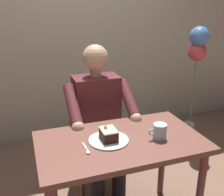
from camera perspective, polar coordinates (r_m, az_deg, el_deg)
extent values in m
cube|color=beige|center=(3.09, -9.76, 18.78)|extent=(6.40, 0.12, 3.00)
cube|color=brown|center=(1.71, 1.88, -9.48)|extent=(1.05, 0.61, 0.04)
cylinder|color=brown|center=(1.94, 18.37, -19.31)|extent=(0.05, 0.05, 0.71)
cylinder|color=brown|center=(2.26, 10.83, -12.37)|extent=(0.05, 0.05, 0.71)
cylinder|color=brown|center=(2.02, -13.95, -16.97)|extent=(0.05, 0.05, 0.71)
cube|color=brown|center=(2.32, -3.37, -9.08)|extent=(0.42, 0.42, 0.04)
cube|color=brown|center=(2.38, -4.77, -1.80)|extent=(0.38, 0.04, 0.45)
cylinder|color=brown|center=(2.34, 2.40, -14.94)|extent=(0.04, 0.04, 0.42)
cylinder|color=brown|center=(2.25, -6.51, -16.61)|extent=(0.04, 0.04, 0.42)
cylinder|color=brown|center=(2.62, -0.56, -10.70)|extent=(0.04, 0.04, 0.42)
cylinder|color=brown|center=(2.55, -8.41, -11.97)|extent=(0.04, 0.04, 0.42)
cube|color=maroon|center=(2.18, -3.39, -2.43)|extent=(0.36, 0.22, 0.56)
sphere|color=#D6A882|center=(2.05, -3.63, 8.72)|extent=(0.20, 0.20, 0.20)
cylinder|color=#D6A882|center=(2.08, -3.56, 5.47)|extent=(0.09, 0.09, 0.06)
cylinder|color=maroon|center=(2.08, 3.47, 0.08)|extent=(0.08, 0.33, 0.26)
sphere|color=#D6A882|center=(1.98, 5.19, -4.44)|extent=(0.09, 0.09, 0.09)
cylinder|color=maroon|center=(1.96, -8.50, -1.38)|extent=(0.08, 0.33, 0.26)
sphere|color=#D6A882|center=(1.86, -7.35, -6.29)|extent=(0.09, 0.09, 0.09)
cylinder|color=#282833|center=(2.23, -0.09, -10.37)|extent=(0.13, 0.38, 0.14)
cylinder|color=#282833|center=(2.19, -4.64, -11.13)|extent=(0.13, 0.38, 0.14)
cylinder|color=#282833|center=(2.21, 1.53, -17.57)|extent=(0.11, 0.11, 0.40)
cylinder|color=#282833|center=(2.17, -3.16, -18.51)|extent=(0.11, 0.11, 0.40)
cylinder|color=white|center=(1.68, -0.73, -9.08)|extent=(0.25, 0.25, 0.01)
cube|color=#381A11|center=(1.66, -0.74, -7.98)|extent=(0.09, 0.12, 0.06)
cube|color=beige|center=(1.65, -0.74, -6.89)|extent=(0.09, 0.12, 0.01)
sphere|color=gold|center=(1.65, -1.40, -6.26)|extent=(0.02, 0.02, 0.02)
cylinder|color=silver|center=(1.72, 10.26, -7.10)|extent=(0.09, 0.09, 0.10)
torus|color=silver|center=(1.69, 8.60, -7.27)|extent=(0.05, 0.01, 0.05)
cylinder|color=black|center=(1.70, 10.35, -5.78)|extent=(0.08, 0.08, 0.01)
cube|color=silver|center=(1.62, -5.81, -10.43)|extent=(0.02, 0.11, 0.01)
ellipsoid|color=silver|center=(1.56, -5.18, -11.60)|extent=(0.03, 0.04, 0.01)
cylinder|color=#B2C1C6|center=(3.28, 16.17, -6.95)|extent=(0.12, 0.12, 0.22)
sphere|color=#E34D4D|center=(2.92, 17.90, 9.49)|extent=(0.19, 0.19, 0.19)
cylinder|color=#4C9956|center=(3.04, 16.96, 0.74)|extent=(0.01, 0.01, 0.75)
sphere|color=#5086D8|center=(2.88, 18.34, 12.55)|extent=(0.20, 0.20, 0.20)
cylinder|color=#4C9956|center=(2.99, 17.20, 2.00)|extent=(0.01, 0.01, 0.91)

